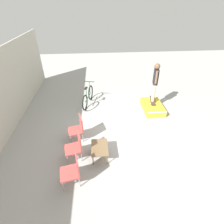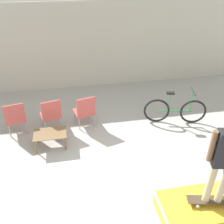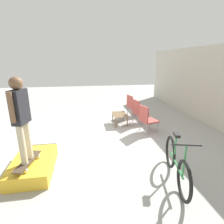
{
  "view_description": "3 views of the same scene",
  "coord_description": "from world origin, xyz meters",
  "px_view_note": "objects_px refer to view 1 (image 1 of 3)",
  "views": [
    {
      "loc": [
        -5.21,
        1.26,
        4.49
      ],
      "look_at": [
        0.22,
        0.78,
        0.9
      ],
      "focal_mm": 28.0,
      "sensor_mm": 36.0,
      "label": 1
    },
    {
      "loc": [
        -0.49,
        -3.92,
        4.1
      ],
      "look_at": [
        0.46,
        1.14,
        0.95
      ],
      "focal_mm": 40.0,
      "sensor_mm": 36.0,
      "label": 2
    },
    {
      "loc": [
        5.34,
        -0.05,
        2.45
      ],
      "look_at": [
        0.17,
        0.79,
        0.89
      ],
      "focal_mm": 28.0,
      "sensor_mm": 36.0,
      "label": 3
    }
  ],
  "objects_px": {
    "patio_chair_left": "(73,169)",
    "patio_chair_right": "(78,128)",
    "person_skater": "(155,80)",
    "bicycle": "(88,97)",
    "skate_ramp_box": "(152,107)",
    "patio_chair_center": "(76,146)",
    "skateboard_on_ramp": "(152,100)",
    "coffee_table": "(100,148)"
  },
  "relations": [
    {
      "from": "skate_ramp_box",
      "to": "patio_chair_center",
      "type": "height_order",
      "value": "patio_chair_center"
    },
    {
      "from": "patio_chair_left",
      "to": "patio_chair_right",
      "type": "xyz_separation_m",
      "value": [
        1.85,
        0.0,
        0.0
      ]
    },
    {
      "from": "skate_ramp_box",
      "to": "bicycle",
      "type": "relative_size",
      "value": 0.81
    },
    {
      "from": "person_skater",
      "to": "patio_chair_right",
      "type": "height_order",
      "value": "person_skater"
    },
    {
      "from": "patio_chair_left",
      "to": "skateboard_on_ramp",
      "type": "bearing_deg",
      "value": 126.65
    },
    {
      "from": "coffee_table",
      "to": "bicycle",
      "type": "distance_m",
      "value": 3.54
    },
    {
      "from": "patio_chair_center",
      "to": "patio_chair_left",
      "type": "bearing_deg",
      "value": -13.91
    },
    {
      "from": "skate_ramp_box",
      "to": "coffee_table",
      "type": "bearing_deg",
      "value": 136.38
    },
    {
      "from": "skate_ramp_box",
      "to": "patio_chair_left",
      "type": "bearing_deg",
      "value": 137.23
    },
    {
      "from": "patio_chair_center",
      "to": "skate_ramp_box",
      "type": "bearing_deg",
      "value": 114.77
    },
    {
      "from": "skate_ramp_box",
      "to": "person_skater",
      "type": "distance_m",
      "value": 1.31
    },
    {
      "from": "person_skater",
      "to": "bicycle",
      "type": "xyz_separation_m",
      "value": [
        0.6,
        3.07,
        -1.05
      ]
    },
    {
      "from": "bicycle",
      "to": "patio_chair_center",
      "type": "bearing_deg",
      "value": -170.72
    },
    {
      "from": "skate_ramp_box",
      "to": "patio_chair_right",
      "type": "xyz_separation_m",
      "value": [
        -1.74,
        3.32,
        0.37
      ]
    },
    {
      "from": "patio_chair_left",
      "to": "patio_chair_center",
      "type": "xyz_separation_m",
      "value": [
        0.93,
        0.0,
        0.0
      ]
    },
    {
      "from": "person_skater",
      "to": "bicycle",
      "type": "distance_m",
      "value": 3.3
    },
    {
      "from": "skate_ramp_box",
      "to": "patio_chair_left",
      "type": "height_order",
      "value": "patio_chair_left"
    },
    {
      "from": "coffee_table",
      "to": "patio_chair_center",
      "type": "height_order",
      "value": "patio_chair_center"
    },
    {
      "from": "skate_ramp_box",
      "to": "bicycle",
      "type": "bearing_deg",
      "value": 74.89
    },
    {
      "from": "coffee_table",
      "to": "skateboard_on_ramp",
      "type": "bearing_deg",
      "value": -41.7
    },
    {
      "from": "person_skater",
      "to": "patio_chair_right",
      "type": "distance_m",
      "value": 4.0
    },
    {
      "from": "skate_ramp_box",
      "to": "skateboard_on_ramp",
      "type": "distance_m",
      "value": 0.33
    },
    {
      "from": "coffee_table",
      "to": "patio_chair_center",
      "type": "xyz_separation_m",
      "value": [
        0.02,
        0.76,
        0.16
      ]
    },
    {
      "from": "patio_chair_right",
      "to": "skate_ramp_box",
      "type": "bearing_deg",
      "value": 103.41
    },
    {
      "from": "skateboard_on_ramp",
      "to": "person_skater",
      "type": "height_order",
      "value": "person_skater"
    },
    {
      "from": "person_skater",
      "to": "patio_chair_center",
      "type": "distance_m",
      "value": 4.52
    },
    {
      "from": "person_skater",
      "to": "patio_chair_center",
      "type": "xyz_separation_m",
      "value": [
        -2.89,
        3.35,
        -0.92
      ]
    },
    {
      "from": "skateboard_on_ramp",
      "to": "patio_chair_center",
      "type": "bearing_deg",
      "value": 142.98
    },
    {
      "from": "skate_ramp_box",
      "to": "patio_chair_center",
      "type": "distance_m",
      "value": 4.27
    },
    {
      "from": "skate_ramp_box",
      "to": "patio_chair_left",
      "type": "relative_size",
      "value": 1.47
    },
    {
      "from": "person_skater",
      "to": "patio_chair_right",
      "type": "bearing_deg",
      "value": 133.48
    },
    {
      "from": "skate_ramp_box",
      "to": "person_skater",
      "type": "xyz_separation_m",
      "value": [
        0.22,
        -0.03,
        1.29
      ]
    },
    {
      "from": "bicycle",
      "to": "patio_chair_left",
      "type": "bearing_deg",
      "value": -169.74
    },
    {
      "from": "person_skater",
      "to": "coffee_table",
      "type": "relative_size",
      "value": 2.18
    },
    {
      "from": "coffee_table",
      "to": "patio_chair_left",
      "type": "height_order",
      "value": "patio_chair_left"
    },
    {
      "from": "patio_chair_center",
      "to": "patio_chair_right",
      "type": "xyz_separation_m",
      "value": [
        0.92,
        0.0,
        0.0
      ]
    },
    {
      "from": "skateboard_on_ramp",
      "to": "coffee_table",
      "type": "height_order",
      "value": "coffee_table"
    },
    {
      "from": "patio_chair_center",
      "to": "coffee_table",
      "type": "bearing_deg",
      "value": 74.2
    },
    {
      "from": "skate_ramp_box",
      "to": "coffee_table",
      "type": "relative_size",
      "value": 1.76
    },
    {
      "from": "skate_ramp_box",
      "to": "patio_chair_center",
      "type": "bearing_deg",
      "value": 128.74
    },
    {
      "from": "skateboard_on_ramp",
      "to": "bicycle",
      "type": "height_order",
      "value": "bicycle"
    },
    {
      "from": "person_skater",
      "to": "patio_chair_center",
      "type": "height_order",
      "value": "person_skater"
    }
  ]
}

